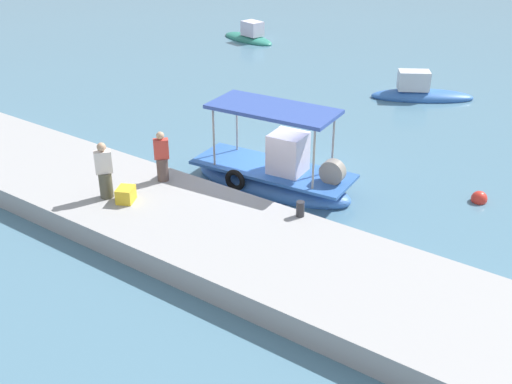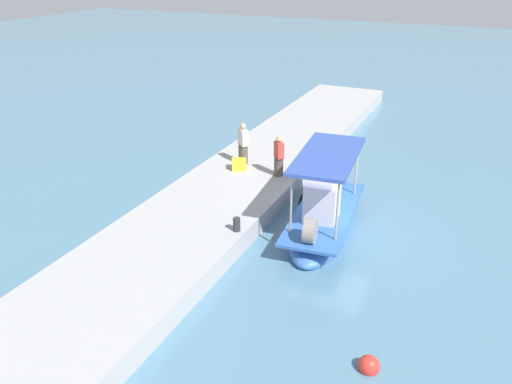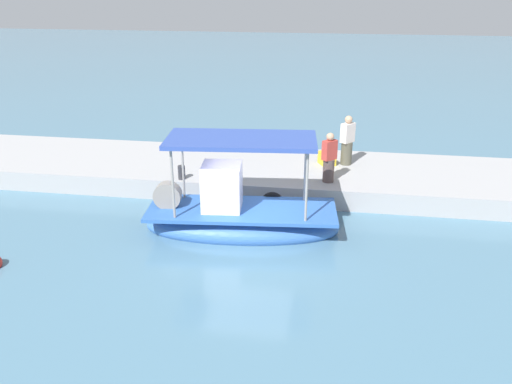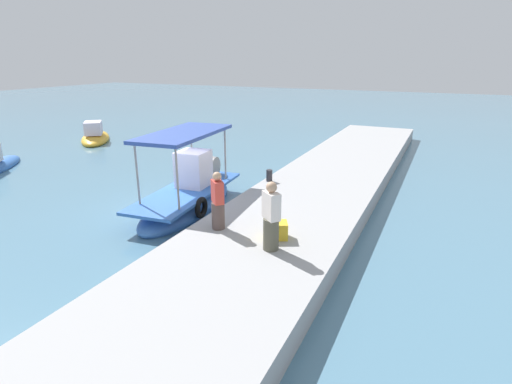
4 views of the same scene
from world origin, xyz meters
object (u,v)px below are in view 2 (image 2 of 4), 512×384
object	(u,v)px
cargo_crate	(239,164)
main_fishing_boat	(324,218)
mooring_bollard	(237,224)
marker_buoy	(369,366)
fisherman_by_crate	(279,158)
fisherman_near_bollard	(243,145)

from	to	relation	value
cargo_crate	main_fishing_boat	bearing A→B (deg)	61.75
mooring_bollard	marker_buoy	bearing A→B (deg)	55.56
mooring_bollard	marker_buoy	size ratio (longest dim) A/B	0.89
cargo_crate	mooring_bollard	bearing A→B (deg)	25.44
mooring_bollard	marker_buoy	world-z (taller)	mooring_bollard
main_fishing_boat	mooring_bollard	size ratio (longest dim) A/B	12.63
mooring_bollard	cargo_crate	world-z (taller)	mooring_bollard
main_fishing_boat	fisherman_by_crate	xyz separation A→B (m)	(-2.48, -2.71, 0.94)
main_fishing_boat	marker_buoy	world-z (taller)	main_fishing_boat
fisherman_near_bollard	main_fishing_boat	bearing A→B (deg)	56.18
fisherman_by_crate	marker_buoy	size ratio (longest dim) A/B	3.21
fisherman_near_bollard	marker_buoy	bearing A→B (deg)	40.24
main_fishing_boat	fisherman_by_crate	size ratio (longest dim) A/B	3.52
fisherman_by_crate	cargo_crate	world-z (taller)	fisherman_by_crate
fisherman_near_bollard	marker_buoy	world-z (taller)	fisherman_near_bollard
fisherman_by_crate	marker_buoy	xyz separation A→B (m)	(8.41, 5.75, -1.34)
main_fishing_boat	marker_buoy	xyz separation A→B (m)	(5.93, 3.04, -0.40)
fisherman_near_bollard	mooring_bollard	world-z (taller)	fisherman_near_bollard
main_fishing_boat	marker_buoy	distance (m)	6.67
main_fishing_boat	cargo_crate	bearing A→B (deg)	-118.25
fisherman_near_bollard	fisherman_by_crate	xyz separation A→B (m)	(0.58, 1.86, -0.06)
main_fishing_boat	fisherman_near_bollard	bearing A→B (deg)	-123.82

